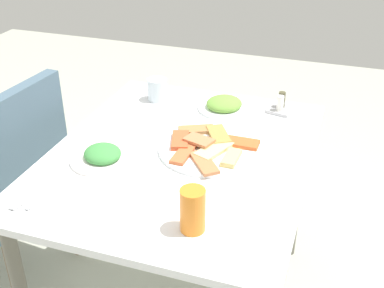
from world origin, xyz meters
name	(u,v)px	position (x,y,z in m)	size (l,w,h in m)	color
dining_table	(181,174)	(0.00, 0.00, 0.63)	(1.02, 0.83, 0.71)	white
dining_chair	(11,180)	(-0.04, 0.68, 0.49)	(0.45, 0.46, 0.88)	#476072
pide_platter	(209,148)	(0.04, -0.08, 0.72)	(0.34, 0.33, 0.04)	white
salad_plate_greens	(103,155)	(-0.12, 0.22, 0.73)	(0.21, 0.21, 0.05)	white
salad_plate_rice	(224,105)	(0.36, -0.05, 0.73)	(0.20, 0.20, 0.05)	white
soda_can	(193,210)	(-0.36, -0.16, 0.77)	(0.07, 0.07, 0.12)	orange
drinking_glass	(157,90)	(0.36, 0.23, 0.76)	(0.08, 0.08, 0.09)	silver
paper_napkin	(38,193)	(-0.35, 0.31, 0.72)	(0.13, 0.13, 0.00)	white
fork	(44,193)	(-0.35, 0.29, 0.72)	(0.16, 0.01, 0.01)	silver
spoon	(33,191)	(-0.35, 0.33, 0.72)	(0.19, 0.02, 0.01)	silver
condiment_caddy	(281,106)	(0.41, -0.26, 0.74)	(0.11, 0.11, 0.07)	#B2B2B7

